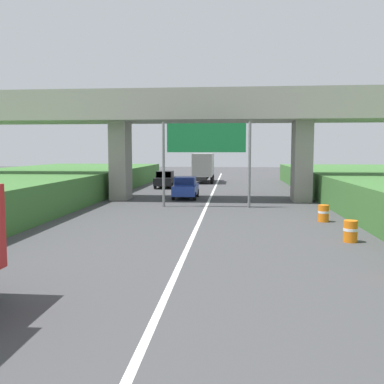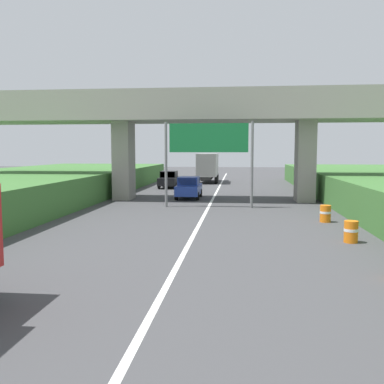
% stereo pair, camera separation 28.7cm
% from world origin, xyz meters
% --- Properties ---
extents(lane_centre_stripe, '(0.20, 91.34, 0.01)m').
position_xyz_m(lane_centre_stripe, '(0.00, 25.67, 0.00)').
color(lane_centre_stripe, white).
rests_on(lane_centre_stripe, ground).
extents(overpass_bridge, '(40.00, 4.80, 8.16)m').
position_xyz_m(overpass_bridge, '(0.00, 32.09, 6.20)').
color(overpass_bridge, '#9E998E').
rests_on(overpass_bridge, ground).
extents(overhead_highway_sign, '(5.88, 0.18, 5.66)m').
position_xyz_m(overhead_highway_sign, '(0.00, 27.87, 4.21)').
color(overhead_highway_sign, slate).
rests_on(overhead_highway_sign, ground).
extents(truck_silver, '(2.44, 7.30, 3.44)m').
position_xyz_m(truck_silver, '(-1.63, 50.71, 1.93)').
color(truck_silver, black).
rests_on(truck_silver, ground).
extents(car_black, '(1.86, 4.10, 1.72)m').
position_xyz_m(car_black, '(-5.04, 42.65, 0.86)').
color(car_black, black).
rests_on(car_black, ground).
extents(car_blue, '(1.86, 4.10, 1.72)m').
position_xyz_m(car_blue, '(-1.92, 33.13, 0.86)').
color(car_blue, '#233D9E').
rests_on(car_blue, ground).
extents(construction_barrel_2, '(0.57, 0.57, 0.90)m').
position_xyz_m(construction_barrel_2, '(6.59, 17.43, 0.46)').
color(construction_barrel_2, orange).
rests_on(construction_barrel_2, ground).
extents(construction_barrel_3, '(0.57, 0.57, 0.90)m').
position_xyz_m(construction_barrel_3, '(6.56, 22.55, 0.46)').
color(construction_barrel_3, orange).
rests_on(construction_barrel_3, ground).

